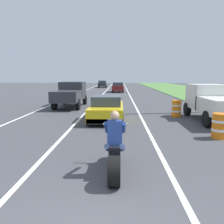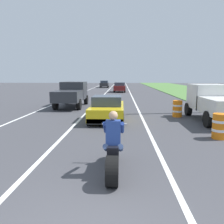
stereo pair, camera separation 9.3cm
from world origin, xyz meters
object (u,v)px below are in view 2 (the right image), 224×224
motorcycle_with_rider (113,152)px  distant_car_further_ahead (104,84)px  pickup_truck_right_shoulder_white (214,101)px  construction_barrel_nearest (220,126)px  sports_car_yellow (107,109)px  construction_barrel_mid (177,109)px  pickup_truck_left_lane_dark_grey (72,93)px  distant_car_far_ahead (120,87)px

motorcycle_with_rider → distant_car_further_ahead: motorcycle_with_rider is taller
pickup_truck_right_shoulder_white → construction_barrel_nearest: pickup_truck_right_shoulder_white is taller
motorcycle_with_rider → sports_car_yellow: bearing=94.9°
motorcycle_with_rider → construction_barrel_mid: bearing=66.9°
pickup_truck_left_lane_dark_grey → sports_car_yellow: bearing=-59.0°
pickup_truck_left_lane_dark_grey → construction_barrel_mid: (7.38, -4.21, -0.60)m
sports_car_yellow → construction_barrel_nearest: sports_car_yellow is taller
motorcycle_with_rider → construction_barrel_nearest: motorcycle_with_rider is taller
construction_barrel_nearest → distant_car_further_ahead: distant_car_further_ahead is taller
sports_car_yellow → distant_car_far_ahead: 22.60m
sports_car_yellow → construction_barrel_mid: bearing=15.1°
pickup_truck_right_shoulder_white → construction_barrel_nearest: 3.85m
pickup_truck_right_shoulder_white → construction_barrel_mid: pickup_truck_right_shoulder_white is taller
pickup_truck_left_lane_dark_grey → distant_car_far_ahead: 17.64m
sports_car_yellow → pickup_truck_left_lane_dark_grey: (-3.21, 5.34, 0.48)m
motorcycle_with_rider → distant_car_far_ahead: size_ratio=0.55×
distant_car_far_ahead → distant_car_further_ahead: size_ratio=1.00×
pickup_truck_left_lane_dark_grey → distant_car_far_ahead: size_ratio=1.20×
motorcycle_with_rider → pickup_truck_right_shoulder_white: 8.84m
distant_car_further_ahead → pickup_truck_right_shoulder_white: bearing=-76.4°
sports_car_yellow → distant_car_far_ahead: bearing=88.9°
pickup_truck_left_lane_dark_grey → distant_car_far_ahead: bearing=78.1°
sports_car_yellow → distant_car_further_ahead: bearing=94.7°
pickup_truck_right_shoulder_white → distant_car_further_ahead: bearing=103.6°
sports_car_yellow → distant_car_far_ahead: size_ratio=1.08×
sports_car_yellow → pickup_truck_left_lane_dark_grey: size_ratio=0.90×
construction_barrel_mid → distant_car_far_ahead: size_ratio=0.25×
motorcycle_with_rider → construction_barrel_mid: motorcycle_with_rider is taller
sports_car_yellow → construction_barrel_mid: size_ratio=4.30×
pickup_truck_right_shoulder_white → construction_barrel_mid: bearing=143.6°
motorcycle_with_rider → pickup_truck_right_shoulder_white: pickup_truck_right_shoulder_white is taller
motorcycle_with_rider → construction_barrel_nearest: (4.06, 3.49, -0.09)m
sports_car_yellow → distant_car_further_ahead: 36.69m
pickup_truck_left_lane_dark_grey → distant_car_further_ahead: bearing=89.7°
sports_car_yellow → pickup_truck_left_lane_dark_grey: 6.25m
construction_barrel_nearest → distant_car_further_ahead: bearing=100.8°
pickup_truck_left_lane_dark_grey → motorcycle_with_rider: bearing=-73.1°
motorcycle_with_rider → distant_car_further_ahead: size_ratio=0.55×
sports_car_yellow → distant_car_further_ahead: distant_car_further_ahead is taller
distant_car_further_ahead → motorcycle_with_rider: bearing=-85.3°
pickup_truck_right_shoulder_white → distant_car_far_ahead: size_ratio=1.20×
construction_barrel_nearest → construction_barrel_mid: same height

